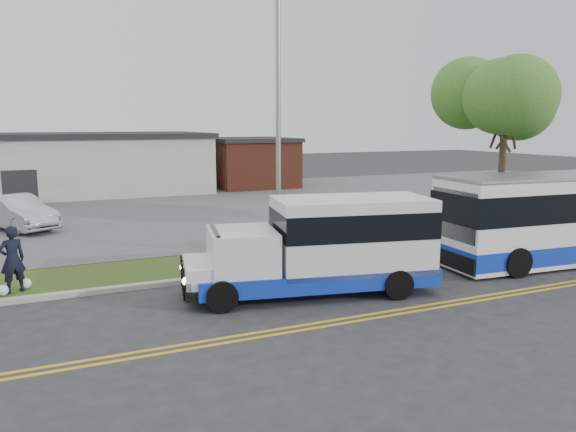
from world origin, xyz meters
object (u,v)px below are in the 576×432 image
shuttle_bus (328,243)px  streetlight_near (279,117)px  tree_east (506,96)px  pedestrian (12,259)px  parked_car_a (17,212)px

shuttle_bus → streetlight_near: bearing=97.3°
tree_east → shuttle_bus: tree_east is taller
tree_east → shuttle_bus: 13.07m
pedestrian → parked_car_a: (-0.13, 10.92, -0.18)m
streetlight_near → pedestrian: 9.83m
streetlight_near → pedestrian: size_ratio=4.78×
pedestrian → parked_car_a: 10.92m
tree_east → pedestrian: 20.55m
pedestrian → streetlight_near: bearing=165.4°
tree_east → parked_car_a: tree_east is taller
shuttle_bus → pedestrian: (-8.58, 3.52, -0.43)m
pedestrian → parked_car_a: bearing=-109.3°
shuttle_bus → parked_car_a: shuttle_bus is taller
streetlight_near → shuttle_bus: size_ratio=1.23×
tree_east → parked_car_a: bearing=153.9°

